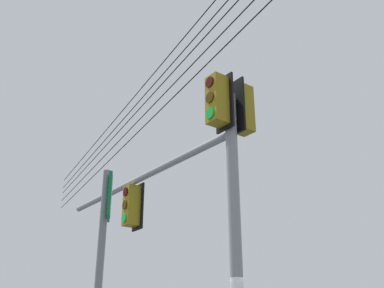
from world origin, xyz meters
TOP-DOWN VIEW (x-y plane):
  - signal_mast_assembly at (-0.36, -1.39)m, footprint 1.16×6.59m
  - overhead_wire_span at (-0.54, -1.46)m, footprint 1.86×26.31m

SIDE VIEW (x-z plane):
  - signal_mast_assembly at x=-0.36m, z-range 1.29..7.24m
  - overhead_wire_span at x=-0.54m, z-range 6.58..8.26m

